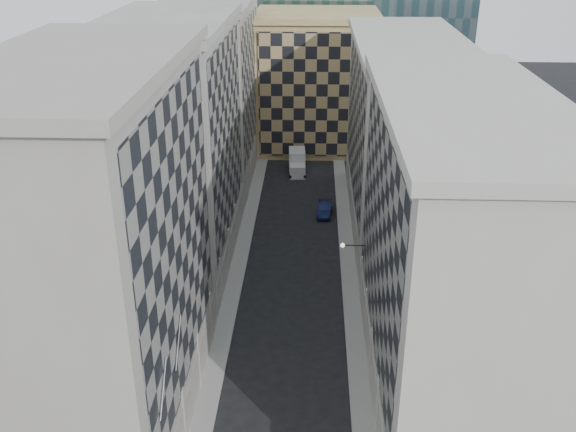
# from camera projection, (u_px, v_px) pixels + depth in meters

# --- Properties ---
(sidewalk_west) EXTENTS (1.50, 100.00, 0.15)m
(sidewalk_west) POSITION_uv_depth(u_px,v_px,m) (237.00, 272.00, 60.13)
(sidewalk_west) COLOR gray
(sidewalk_west) RESTS_ON ground
(sidewalk_east) EXTENTS (1.50, 100.00, 0.15)m
(sidewalk_east) POSITION_uv_depth(u_px,v_px,m) (349.00, 274.00, 59.75)
(sidewalk_east) COLOR gray
(sidewalk_east) RESTS_ON ground
(bldg_left_a) EXTENTS (10.80, 22.80, 23.70)m
(bldg_left_a) POSITION_uv_depth(u_px,v_px,m) (101.00, 257.00, 38.17)
(bldg_left_a) COLOR gray
(bldg_left_a) RESTS_ON ground
(bldg_left_b) EXTENTS (10.80, 22.80, 22.70)m
(bldg_left_b) POSITION_uv_depth(u_px,v_px,m) (175.00, 147.00, 58.32)
(bldg_left_b) COLOR gray
(bldg_left_b) RESTS_ON ground
(bldg_left_c) EXTENTS (10.80, 22.80, 21.70)m
(bldg_left_c) POSITION_uv_depth(u_px,v_px,m) (211.00, 93.00, 78.47)
(bldg_left_c) COLOR gray
(bldg_left_c) RESTS_ON ground
(bldg_right_a) EXTENTS (10.80, 26.80, 20.70)m
(bldg_right_a) POSITION_uv_depth(u_px,v_px,m) (453.00, 255.00, 41.63)
(bldg_right_a) COLOR #B1ABA2
(bldg_right_a) RESTS_ON ground
(bldg_right_b) EXTENTS (10.80, 28.80, 19.70)m
(bldg_right_b) POSITION_uv_depth(u_px,v_px,m) (402.00, 135.00, 66.30)
(bldg_right_b) COLOR #B1ABA2
(bldg_right_b) RESTS_ON ground
(tan_block) EXTENTS (16.80, 14.80, 18.80)m
(tan_block) POSITION_uv_depth(u_px,v_px,m) (316.00, 81.00, 90.27)
(tan_block) COLOR tan
(tan_block) RESTS_ON ground
(flagpoles_left) EXTENTS (0.10, 6.33, 2.33)m
(flagpoles_left) POSITION_uv_depth(u_px,v_px,m) (171.00, 364.00, 35.07)
(flagpoles_left) COLOR gray
(flagpoles_left) RESTS_ON ground
(bracket_lamp) EXTENTS (1.98, 0.36, 0.36)m
(bracket_lamp) POSITION_uv_depth(u_px,v_px,m) (345.00, 245.00, 51.76)
(bracket_lamp) COLOR black
(bracket_lamp) RESTS_ON ground
(box_truck) EXTENTS (2.35, 5.23, 2.82)m
(box_truck) POSITION_uv_depth(u_px,v_px,m) (297.00, 163.00, 83.54)
(box_truck) COLOR silver
(box_truck) RESTS_ON ground
(dark_car) EXTENTS (1.87, 4.40, 1.41)m
(dark_car) POSITION_uv_depth(u_px,v_px,m) (325.00, 209.00, 71.69)
(dark_car) COLOR #10173D
(dark_car) RESTS_ON ground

